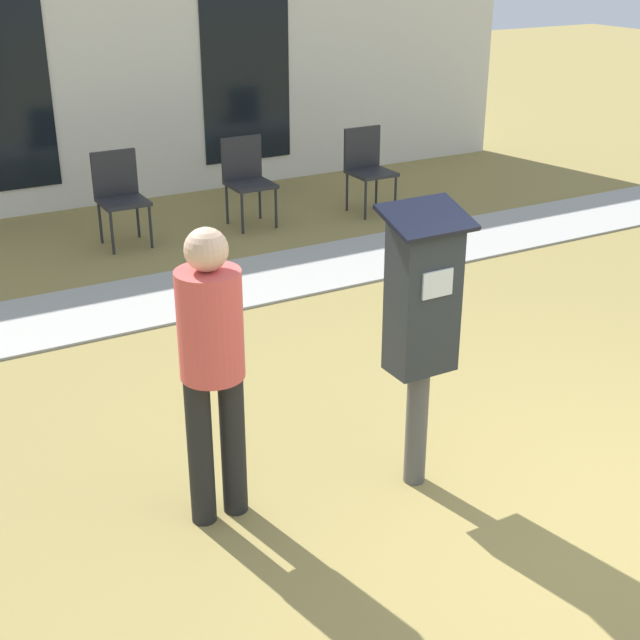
# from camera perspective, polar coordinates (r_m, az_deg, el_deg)

# --- Properties ---
(ground_plane) EXTENTS (40.00, 40.00, 0.00)m
(ground_plane) POSITION_cam_1_polar(r_m,az_deg,el_deg) (4.86, 17.42, -13.17)
(ground_plane) COLOR olive
(sidewalk) EXTENTS (12.00, 1.10, 0.02)m
(sidewalk) POSITION_cam_1_polar(r_m,az_deg,el_deg) (7.84, -4.47, 2.54)
(sidewalk) COLOR #A3A099
(sidewalk) RESTS_ON ground
(building_facade) EXTENTS (10.00, 0.26, 3.20)m
(building_facade) POSITION_cam_1_polar(r_m,az_deg,el_deg) (10.30, -12.48, 16.28)
(building_facade) COLOR silver
(building_facade) RESTS_ON ground
(parking_meter) EXTENTS (0.44, 0.31, 1.59)m
(parking_meter) POSITION_cam_1_polar(r_m,az_deg,el_deg) (4.61, 6.55, 0.42)
(parking_meter) COLOR #4C4C4C
(parking_meter) RESTS_ON ground
(person_standing) EXTENTS (0.32, 0.32, 1.58)m
(person_standing) POSITION_cam_1_polar(r_m,az_deg,el_deg) (4.36, -6.93, -2.29)
(person_standing) COLOR black
(person_standing) RESTS_ON ground
(outdoor_chair_left) EXTENTS (0.44, 0.44, 0.90)m
(outdoor_chair_left) POSITION_cam_1_polar(r_m,az_deg,el_deg) (8.87, -12.72, 8.08)
(outdoor_chair_left) COLOR #262628
(outdoor_chair_left) RESTS_ON ground
(outdoor_chair_middle) EXTENTS (0.44, 0.44, 0.90)m
(outdoor_chair_middle) POSITION_cam_1_polar(r_m,az_deg,el_deg) (9.30, -4.73, 9.28)
(outdoor_chair_middle) COLOR #262628
(outdoor_chair_middle) RESTS_ON ground
(outdoor_chair_right) EXTENTS (0.44, 0.44, 0.90)m
(outdoor_chair_right) POSITION_cam_1_polar(r_m,az_deg,el_deg) (9.75, 3.03, 10.00)
(outdoor_chair_right) COLOR #262628
(outdoor_chair_right) RESTS_ON ground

